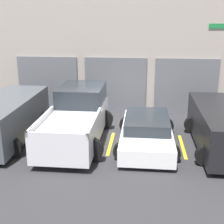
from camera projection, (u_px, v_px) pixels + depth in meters
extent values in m
plane|color=#2D2D30|center=(114.00, 132.00, 12.94)|extent=(28.00, 28.00, 0.00)
cube|color=#9E9389|center=(120.00, 54.00, 15.23)|extent=(16.37, 0.60, 5.66)
cube|color=#595B60|center=(48.00, 84.00, 15.70)|extent=(3.02, 0.08, 2.71)
cube|color=#595B60|center=(115.00, 85.00, 15.37)|extent=(3.02, 0.08, 2.71)
cube|color=#595B60|center=(186.00, 87.00, 15.04)|extent=(3.02, 0.08, 2.71)
cube|color=#197238|center=(219.00, 26.00, 14.08)|extent=(0.90, 0.03, 0.22)
cube|color=silver|center=(75.00, 125.00, 11.75)|extent=(1.92, 5.07, 0.93)
cube|color=#1E2328|center=(82.00, 95.00, 12.83)|extent=(1.77, 2.28, 0.74)
cube|color=silver|center=(41.00, 120.00, 10.59)|extent=(0.08, 2.79, 0.18)
cube|color=silver|center=(94.00, 122.00, 10.41)|extent=(0.08, 2.79, 0.18)
cube|color=silver|center=(57.00, 136.00, 9.22)|extent=(1.92, 0.08, 0.18)
cylinder|color=black|center=(64.00, 118.00, 13.41)|extent=(0.84, 0.22, 0.84)
cylinder|color=black|center=(103.00, 119.00, 13.25)|extent=(0.84, 0.22, 0.84)
cylinder|color=black|center=(41.00, 148.00, 10.42)|extent=(0.84, 0.22, 0.84)
cylinder|color=black|center=(91.00, 150.00, 10.26)|extent=(0.84, 0.22, 0.84)
cube|color=white|center=(147.00, 134.00, 11.57)|extent=(1.82, 4.35, 0.56)
cube|color=#1E2328|center=(147.00, 121.00, 11.53)|extent=(1.60, 2.39, 0.40)
cylinder|color=black|center=(127.00, 124.00, 12.96)|extent=(0.63, 0.22, 0.63)
cylinder|color=black|center=(166.00, 126.00, 12.81)|extent=(0.63, 0.22, 0.63)
cylinder|color=black|center=(123.00, 151.00, 10.40)|extent=(0.63, 0.22, 0.63)
cylinder|color=black|center=(171.00, 153.00, 10.25)|extent=(0.63, 0.22, 0.63)
cube|color=black|center=(222.00, 126.00, 11.19)|extent=(1.79, 4.78, 1.34)
cube|color=#1E2328|center=(210.00, 98.00, 13.28)|extent=(1.61, 0.06, 0.28)
cylinder|color=black|center=(193.00, 125.00, 12.82)|extent=(0.70, 0.22, 0.70)
cylinder|color=black|center=(206.00, 156.00, 10.01)|extent=(0.70, 0.22, 0.70)
cube|color=#474C51|center=(6.00, 118.00, 11.95)|extent=(1.86, 4.85, 1.46)
cube|color=#1E2328|center=(28.00, 91.00, 14.07)|extent=(1.68, 0.06, 0.28)
cylinder|color=black|center=(4.00, 118.00, 13.63)|extent=(0.69, 0.22, 0.69)
cylinder|color=black|center=(41.00, 120.00, 13.47)|extent=(0.69, 0.22, 0.69)
cylinder|color=black|center=(13.00, 148.00, 10.61)|extent=(0.69, 0.22, 0.69)
cube|color=gold|center=(42.00, 141.00, 12.09)|extent=(0.12, 2.20, 0.01)
cube|color=gold|center=(111.00, 143.00, 11.83)|extent=(0.12, 2.20, 0.01)
cube|color=gold|center=(182.00, 146.00, 11.57)|extent=(0.12, 2.20, 0.01)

